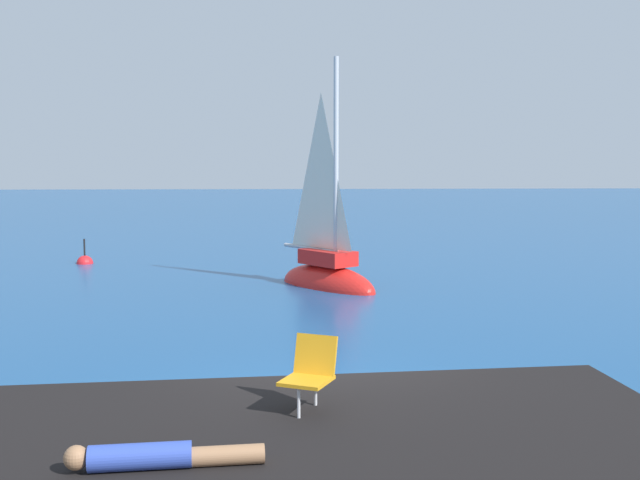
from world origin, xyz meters
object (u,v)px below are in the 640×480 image
at_px(sailboat_near, 327,273).
at_px(marker_buoy, 85,263).
at_px(beach_chair, 311,370).
at_px(person_sunbather, 155,456).

bearing_deg(sailboat_near, marker_buoy, -160.89).
distance_m(sailboat_near, beach_chair, 13.66).
relative_size(sailboat_near, marker_buoy, 6.17).
bearing_deg(beach_chair, person_sunbather, -16.60).
distance_m(person_sunbather, beach_chair, 2.20).
xyz_separation_m(person_sunbather, beach_chair, (1.44, 1.62, 0.33)).
height_order(person_sunbather, beach_chair, beach_chair).
xyz_separation_m(sailboat_near, marker_buoy, (-8.02, 5.29, -0.37)).
height_order(sailboat_near, person_sunbather, sailboat_near).
distance_m(person_sunbather, marker_buoy, 21.29).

